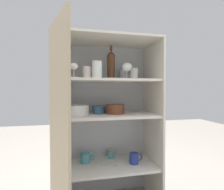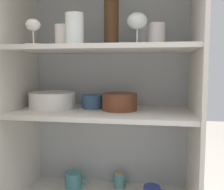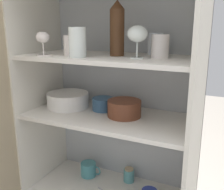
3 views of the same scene
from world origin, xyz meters
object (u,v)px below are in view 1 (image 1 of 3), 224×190
object	(u,v)px
plate_stack_white	(76,110)
coffee_mug_primary	(134,158)
storage_jar	(111,154)
wine_bottle	(111,65)
serving_bowl_small	(99,109)
mixing_bowl_large	(115,109)

from	to	relation	value
plate_stack_white	coffee_mug_primary	distance (m)	0.67
coffee_mug_primary	storage_jar	world-z (taller)	coffee_mug_primary
wine_bottle	coffee_mug_primary	world-z (taller)	wine_bottle
wine_bottle	serving_bowl_small	world-z (taller)	wine_bottle
coffee_mug_primary	storage_jar	distance (m)	0.24
plate_stack_white	coffee_mug_primary	bearing A→B (deg)	-6.16
storage_jar	plate_stack_white	bearing A→B (deg)	-161.53
plate_stack_white	storage_jar	bearing A→B (deg)	18.47
storage_jar	serving_bowl_small	bearing A→B (deg)	-148.93
wine_bottle	storage_jar	size ratio (longest dim) A/B	3.55
serving_bowl_small	storage_jar	world-z (taller)	serving_bowl_small
plate_stack_white	mixing_bowl_large	distance (m)	0.34
mixing_bowl_large	serving_bowl_small	distance (m)	0.15
wine_bottle	plate_stack_white	distance (m)	0.49
mixing_bowl_large	wine_bottle	bearing A→B (deg)	-171.46
plate_stack_white	serving_bowl_small	size ratio (longest dim) A/B	1.96
mixing_bowl_large	plate_stack_white	bearing A→B (deg)	178.27
plate_stack_white	serving_bowl_small	world-z (taller)	plate_stack_white
serving_bowl_small	storage_jar	xyz separation A→B (m)	(0.13, 0.08, -0.44)
plate_stack_white	wine_bottle	bearing A→B (deg)	-3.03
mixing_bowl_large	coffee_mug_primary	bearing A→B (deg)	-15.23
wine_bottle	storage_jar	world-z (taller)	wine_bottle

